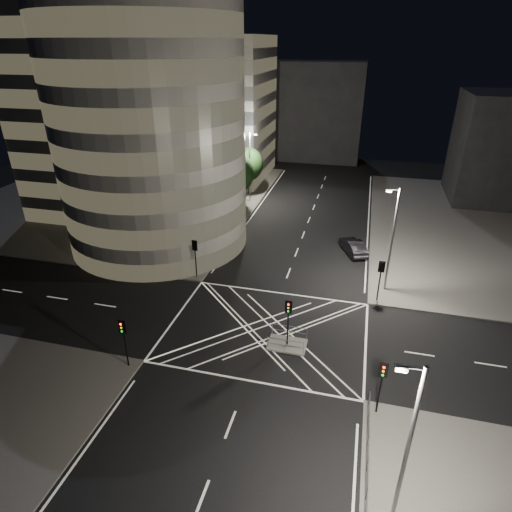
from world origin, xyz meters
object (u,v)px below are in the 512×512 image
(central_island, at_px, (287,345))
(traffic_signal_island, at_px, (288,315))
(traffic_signal_nl, at_px, (124,335))
(street_lamp_right_far, at_px, (392,237))
(street_lamp_right_near, at_px, (406,448))
(traffic_signal_nr, at_px, (382,379))
(sedan, at_px, (353,246))
(traffic_signal_fl, at_px, (195,252))
(street_lamp_left_near, at_px, (206,208))
(traffic_signal_fr, at_px, (381,274))
(street_lamp_left_far, at_px, (250,165))

(central_island, height_order, traffic_signal_island, traffic_signal_island)
(traffic_signal_nl, height_order, street_lamp_right_far, street_lamp_right_far)
(traffic_signal_island, height_order, street_lamp_right_near, street_lamp_right_near)
(traffic_signal_nr, distance_m, street_lamp_right_near, 7.69)
(street_lamp_right_far, bearing_deg, sedan, 113.94)
(traffic_signal_fl, distance_m, street_lamp_left_near, 5.86)
(traffic_signal_fr, relative_size, traffic_signal_nr, 1.00)
(traffic_signal_fr, bearing_deg, traffic_signal_island, -129.33)
(traffic_signal_fl, distance_m, sedan, 17.90)
(street_lamp_left_far, bearing_deg, traffic_signal_fl, -88.43)
(traffic_signal_nl, height_order, traffic_signal_fr, same)
(sedan, bearing_deg, street_lamp_left_near, -8.13)
(traffic_signal_island, relative_size, street_lamp_left_far, 0.40)
(traffic_signal_fl, bearing_deg, central_island, -37.54)
(traffic_signal_nl, bearing_deg, central_island, 26.14)
(traffic_signal_nl, distance_m, traffic_signal_island, 12.03)
(traffic_signal_fr, xyz_separation_m, street_lamp_right_far, (0.64, 2.20, 2.63))
(sedan, bearing_deg, street_lamp_right_far, 89.93)
(traffic_signal_island, distance_m, street_lamp_right_near, 14.78)
(traffic_signal_fr, xyz_separation_m, street_lamp_right_near, (0.64, -20.80, 2.63))
(traffic_signal_island, height_order, street_lamp_right_far, street_lamp_right_far)
(street_lamp_left_far, bearing_deg, street_lamp_right_near, -66.79)
(central_island, distance_m, traffic_signal_nl, 12.36)
(traffic_signal_island, xyz_separation_m, street_lamp_right_far, (7.44, 10.50, 2.63))
(street_lamp_left_far, distance_m, sedan, 21.19)
(street_lamp_left_far, xyz_separation_m, sedan, (15.57, -13.57, -4.73))
(street_lamp_right_near, bearing_deg, street_lamp_left_far, 113.21)
(traffic_signal_fr, height_order, street_lamp_right_near, street_lamp_right_near)
(traffic_signal_fl, relative_size, traffic_signal_nr, 1.00)
(street_lamp_left_far, bearing_deg, sedan, -41.07)
(traffic_signal_fr, relative_size, street_lamp_left_far, 0.40)
(traffic_signal_fl, relative_size, traffic_signal_island, 1.00)
(street_lamp_right_near, distance_m, sedan, 30.97)
(traffic_signal_nl, distance_m, traffic_signal_fr, 22.24)
(street_lamp_right_near, relative_size, sedan, 2.04)
(traffic_signal_fr, height_order, street_lamp_left_far, street_lamp_left_far)
(traffic_signal_nl, bearing_deg, street_lamp_left_near, 91.94)
(street_lamp_right_far, relative_size, sedan, 2.04)
(central_island, distance_m, traffic_signal_fl, 13.91)
(traffic_signal_fr, height_order, traffic_signal_island, same)
(traffic_signal_nr, distance_m, sedan, 23.48)
(street_lamp_right_far, bearing_deg, traffic_signal_fl, -173.12)
(street_lamp_left_near, distance_m, street_lamp_right_near, 32.13)
(central_island, distance_m, street_lamp_right_near, 15.54)
(traffic_signal_island, distance_m, street_lamp_left_far, 33.61)
(street_lamp_left_near, bearing_deg, traffic_signal_nr, -45.87)
(traffic_signal_nr, relative_size, street_lamp_left_far, 0.40)
(traffic_signal_fl, distance_m, street_lamp_left_far, 23.36)
(traffic_signal_nr, bearing_deg, traffic_signal_island, 142.07)
(traffic_signal_fl, bearing_deg, street_lamp_left_far, 91.57)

